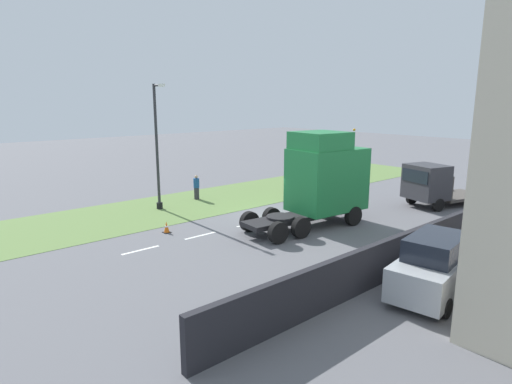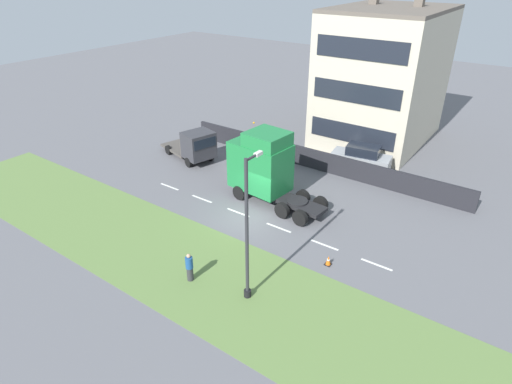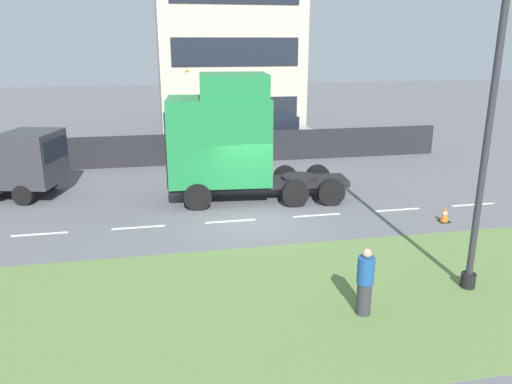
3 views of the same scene
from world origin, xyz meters
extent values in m
plane|color=slate|center=(0.00, 0.00, 0.00)|extent=(120.00, 120.00, 0.00)
cube|color=#607F42|center=(-6.00, 0.00, 0.01)|extent=(7.00, 44.00, 0.01)
cube|color=white|center=(0.00, -8.70, 0.00)|extent=(0.16, 1.80, 0.00)
cube|color=white|center=(0.00, -5.50, 0.00)|extent=(0.16, 1.80, 0.00)
cube|color=white|center=(0.00, -2.30, 0.00)|extent=(0.16, 1.80, 0.00)
cube|color=white|center=(0.00, 0.90, 0.00)|extent=(0.16, 1.80, 0.00)
cube|color=white|center=(0.00, 4.10, 0.00)|extent=(0.16, 1.80, 0.00)
cube|color=white|center=(0.00, 7.30, 0.00)|extent=(0.16, 1.80, 0.00)
cube|color=#232328|center=(9.00, 0.00, 0.79)|extent=(0.25, 24.00, 1.59)
cube|color=black|center=(2.45, -0.66, 0.67)|extent=(2.04, 7.20, 0.24)
cube|color=#1E7A3D|center=(2.60, 0.93, 2.43)|extent=(2.88, 4.12, 3.29)
cube|color=black|center=(2.78, 2.90, 1.71)|extent=(2.15, 0.26, 1.84)
cube|color=black|center=(2.78, 2.90, 3.15)|extent=(2.28, 0.27, 1.05)
cube|color=#1E7A3D|center=(2.55, 0.34, 4.53)|extent=(2.63, 2.75, 0.90)
sphere|color=orange|center=(3.40, 2.03, 5.05)|extent=(0.14, 0.14, 0.14)
cylinder|color=black|center=(2.31, -2.26, 0.85)|extent=(1.52, 1.52, 0.12)
cylinder|color=black|center=(1.52, 1.92, 0.52)|extent=(0.41, 1.06, 1.04)
cylinder|color=black|center=(3.85, 1.70, 0.52)|extent=(0.41, 1.06, 1.04)
cylinder|color=black|center=(1.18, -1.80, 0.52)|extent=(0.41, 1.06, 1.04)
cylinder|color=black|center=(3.50, -2.01, 0.52)|extent=(0.41, 1.06, 1.04)
cylinder|color=black|center=(1.05, -3.21, 0.52)|extent=(0.41, 1.06, 1.04)
cylinder|color=black|center=(3.37, -3.42, 0.52)|extent=(0.41, 1.06, 1.04)
cube|color=#333338|center=(4.42, 8.25, 1.64)|extent=(2.72, 2.48, 2.12)
cube|color=black|center=(4.15, 7.30, 2.06)|extent=(1.95, 0.58, 0.76)
cube|color=#4C4742|center=(5.16, 10.91, 0.49)|extent=(3.17, 4.08, 0.18)
cube|color=#4C4742|center=(4.69, 9.23, 1.32)|extent=(2.23, 0.71, 1.48)
cylinder|color=black|center=(5.44, 7.97, 0.40)|extent=(0.45, 0.84, 0.80)
cylinder|color=black|center=(3.39, 8.54, 0.40)|extent=(0.45, 0.84, 0.80)
cylinder|color=black|center=(6.34, 11.16, 0.40)|extent=(0.45, 0.84, 0.80)
cylinder|color=black|center=(4.29, 11.73, 0.40)|extent=(0.45, 0.84, 0.80)
cube|color=#9EA3A8|center=(10.75, -3.07, 0.83)|extent=(2.44, 4.73, 1.11)
cube|color=black|center=(10.77, -3.18, 1.76)|extent=(1.87, 2.68, 0.74)
cylinder|color=black|center=(9.70, -1.74, 0.32)|extent=(0.29, 0.66, 0.64)
cylinder|color=black|center=(11.37, -1.49, 0.32)|extent=(0.29, 0.66, 0.64)
cylinder|color=black|center=(10.13, -4.64, 0.32)|extent=(0.29, 0.66, 0.64)
cylinder|color=black|center=(11.80, -4.40, 0.32)|extent=(0.29, 0.66, 0.64)
cylinder|color=black|center=(-6.15, -4.39, 0.20)|extent=(0.37, 0.37, 0.40)
cylinder|color=#2D2D33|center=(-6.15, -4.39, 3.75)|extent=(0.17, 0.17, 7.50)
cylinder|color=#2D2D33|center=(-5.70, -4.39, 7.40)|extent=(0.90, 0.12, 0.12)
cube|color=silver|center=(-5.25, -4.39, 7.40)|extent=(0.44, 0.20, 0.16)
cylinder|color=#333338|center=(-6.86, -1.21, 0.40)|extent=(0.34, 0.34, 0.80)
cylinder|color=#1E4C8C|center=(-6.86, -1.21, 1.12)|extent=(0.39, 0.39, 0.64)
sphere|color=tan|center=(-6.86, -1.21, 1.55)|extent=(0.22, 0.22, 0.22)
cube|color=black|center=(-1.54, -6.51, 0.01)|extent=(0.36, 0.36, 0.03)
cone|color=orange|center=(-1.54, -6.51, 0.31)|extent=(0.28, 0.28, 0.55)
cylinder|color=white|center=(-1.54, -6.51, 0.33)|extent=(0.17, 0.17, 0.07)
camera|label=1|loc=(17.07, -16.71, 6.54)|focal=30.00mm
camera|label=2|loc=(-19.17, -14.13, 14.72)|focal=30.00mm
camera|label=3|loc=(-16.52, 3.27, 6.11)|focal=35.00mm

